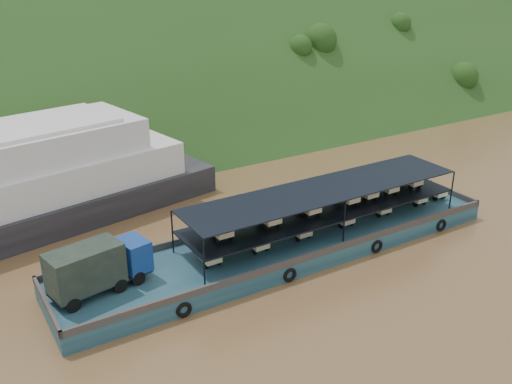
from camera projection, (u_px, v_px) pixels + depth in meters
ground at (296, 236)px, 46.00m from camera, size 160.00×160.00×0.00m
hillside at (138, 128)px, 74.34m from camera, size 140.00×39.60×39.60m
cargo_barge at (274, 243)px, 42.39m from camera, size 35.00×7.18×4.54m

